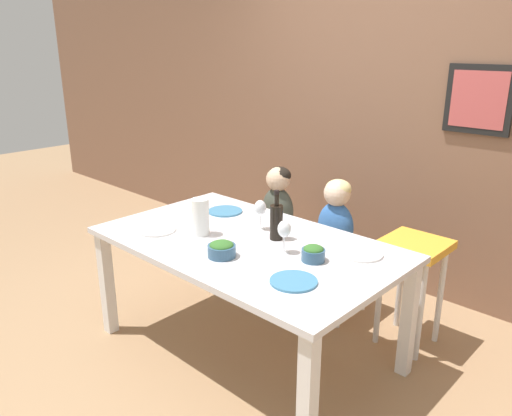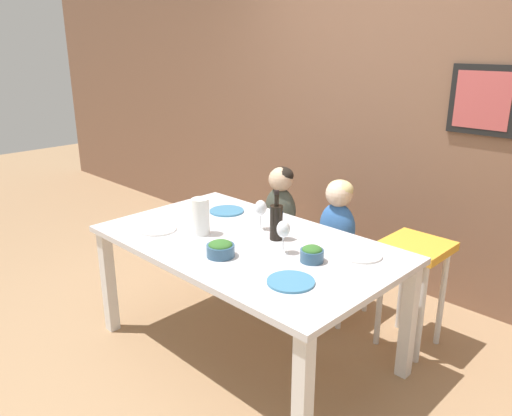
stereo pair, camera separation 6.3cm
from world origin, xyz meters
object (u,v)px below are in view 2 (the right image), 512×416
person_child_center (338,214)px  dinner_plate_back_right (361,255)px  chair_far_center (335,259)px  dinner_plate_back_left (227,211)px  person_child_left (281,198)px  wine_glass_far (261,208)px  wine_bottle (276,221)px  chair_right_highchair (415,264)px  salad_bowl_small (312,254)px  dinner_plate_front_left (158,229)px  salad_bowl_large (221,249)px  wine_glass_near (283,230)px  dinner_plate_front_right (291,282)px  chair_far_left (280,240)px  paper_towel_roll (201,216)px

person_child_center → dinner_plate_back_right: (0.49, -0.48, 0.01)m
chair_far_center → dinner_plate_back_left: size_ratio=2.03×
person_child_left → person_child_center: size_ratio=1.00×
wine_glass_far → wine_bottle: bearing=-17.5°
chair_right_highchair → wine_glass_far: size_ratio=3.74×
salad_bowl_small → dinner_plate_back_left: (-0.91, 0.23, -0.04)m
person_child_center → dinner_plate_front_left: size_ratio=2.14×
wine_glass_far → salad_bowl_large: (0.13, -0.44, -0.09)m
chair_far_center → salad_bowl_large: size_ratio=3.07×
wine_bottle → wine_glass_near: (0.16, -0.12, 0.02)m
dinner_plate_front_right → person_child_left: bearing=133.9°
person_child_left → dinner_plate_back_left: person_child_left is taller
chair_far_left → salad_bowl_small: 1.18m
chair_far_center → wine_glass_far: wine_glass_far is taller
paper_towel_roll → salad_bowl_large: size_ratio=1.45×
chair_right_highchair → wine_bottle: 0.89m
chair_far_center → person_child_center: size_ratio=0.95×
chair_far_left → dinner_plate_front_left: 1.08m
chair_far_left → salad_bowl_large: 1.18m
wine_glass_far → salad_bowl_small: bearing=-16.4°
wine_glass_near → wine_glass_far: 0.38m
chair_far_center → paper_towel_roll: size_ratio=2.11×
paper_towel_roll → wine_bottle: bearing=34.0°
chair_far_center → salad_bowl_large: 1.08m
chair_far_left → person_child_center: person_child_center is taller
chair_right_highchair → dinner_plate_back_right: bearing=-99.6°
chair_far_center → dinner_plate_back_left: dinner_plate_back_left is taller
chair_far_center → paper_towel_roll: (-0.36, -0.87, 0.44)m
wine_glass_far → dinner_plate_back_left: 0.42m
salad_bowl_small → paper_towel_roll: bearing=-167.7°
chair_far_left → chair_right_highchair: chair_right_highchair is taller
wine_glass_far → salad_bowl_small: 0.55m
salad_bowl_small → wine_bottle: bearing=164.2°
person_child_center → wine_glass_near: bearing=-77.2°
person_child_left → wine_bottle: (0.52, -0.62, 0.11)m
chair_far_left → chair_far_center: bearing=0.0°
chair_far_left → salad_bowl_large: bearing=-64.7°
salad_bowl_large → dinner_plate_front_left: (-0.56, -0.01, -0.04)m
person_child_left → wine_bottle: size_ratio=1.68×
chair_far_left → paper_towel_roll: size_ratio=2.11×
salad_bowl_large → person_child_center: bearing=87.8°
wine_glass_near → chair_far_left: bearing=132.7°
chair_far_center → dinner_plate_front_left: 1.23m
salad_bowl_small → dinner_plate_front_left: 1.00m
person_child_center → salad_bowl_large: person_child_center is taller
dinner_plate_front_left → dinner_plate_front_right: bearing=2.1°
salad_bowl_small → wine_glass_near: bearing=-172.8°
wine_bottle → chair_far_center: bearing=90.9°
person_child_left → person_child_center: 0.51m
person_child_left → dinner_plate_front_right: (0.95, -0.98, 0.01)m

